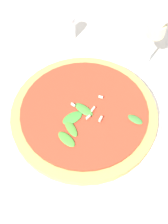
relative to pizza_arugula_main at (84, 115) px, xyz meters
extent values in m
plane|color=silver|center=(-0.04, 0.03, -0.02)|extent=(6.00, 6.00, 0.00)
cylinder|color=white|center=(0.00, 0.00, -0.01)|extent=(0.34, 0.34, 0.01)
cylinder|color=tan|center=(0.00, 0.00, 0.00)|extent=(0.32, 0.32, 0.02)
cylinder|color=#B73823|center=(0.00, 0.00, 0.02)|extent=(0.28, 0.28, 0.01)
ellipsoid|color=#448435|center=(0.00, 0.00, 0.02)|extent=(0.05, 0.03, 0.01)
ellipsoid|color=#3E7A36|center=(-0.11, -0.02, 0.02)|extent=(0.04, 0.02, 0.01)
ellipsoid|color=#468C33|center=(0.00, 0.08, 0.02)|extent=(0.05, 0.04, 0.01)
ellipsoid|color=#3E8D36|center=(0.01, 0.03, 0.02)|extent=(0.05, 0.05, 0.01)
ellipsoid|color=#478831|center=(0.01, 0.05, 0.02)|extent=(0.05, 0.04, 0.01)
cube|color=#EFE5C6|center=(-0.02, -0.01, 0.03)|extent=(0.01, 0.01, 0.01)
cube|color=#EFE5C6|center=(-0.02, 0.02, 0.03)|extent=(0.01, 0.01, 0.01)
cube|color=#EFE5C6|center=(-0.04, 0.01, 0.03)|extent=(0.00, 0.01, 0.01)
cube|color=#EFE5C6|center=(-0.02, -0.04, 0.03)|extent=(0.01, 0.00, 0.01)
cube|color=#EFE5C6|center=(0.03, 0.00, 0.03)|extent=(0.01, 0.01, 0.01)
cylinder|color=white|center=(-0.08, -0.22, -0.01)|extent=(0.08, 0.08, 0.00)
cylinder|color=white|center=(-0.08, -0.22, 0.03)|extent=(0.01, 0.01, 0.09)
cone|color=white|center=(-0.08, -0.22, 0.12)|extent=(0.08, 0.08, 0.09)
cylinder|color=beige|center=(-0.08, -0.22, 0.10)|extent=(0.04, 0.04, 0.03)
cylinder|color=silver|center=(0.14, -0.23, 0.01)|extent=(0.03, 0.03, 0.06)
cylinder|color=#B7B7BF|center=(0.14, -0.23, 0.04)|extent=(0.03, 0.03, 0.01)
camera|label=1|loc=(-0.15, 0.34, 0.58)|focal=50.00mm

